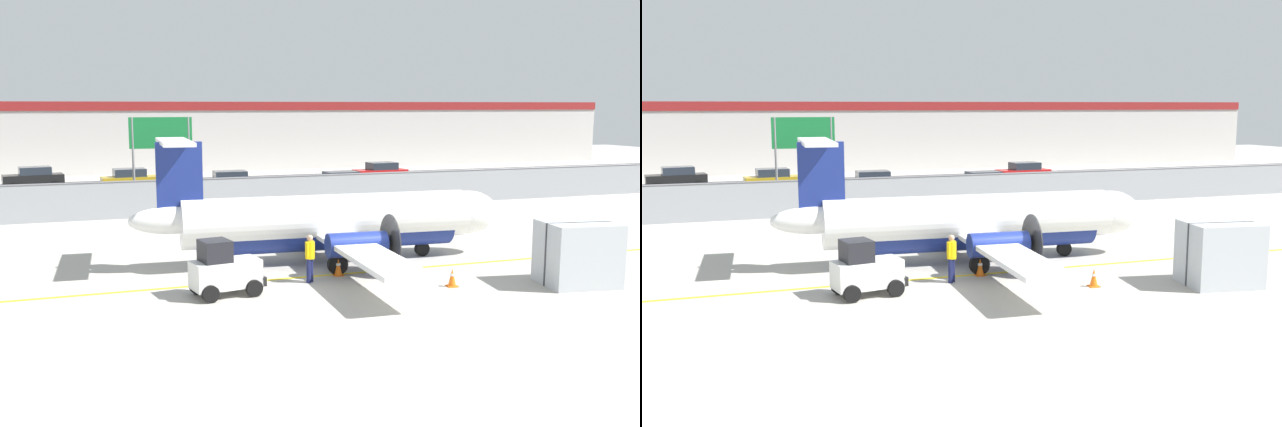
% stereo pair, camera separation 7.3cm
% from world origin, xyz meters
% --- Properties ---
extents(ground_plane, '(140.00, 140.00, 0.01)m').
position_xyz_m(ground_plane, '(0.00, 2.00, 0.00)').
color(ground_plane, '#ADA89E').
extents(perimeter_fence, '(98.00, 0.10, 2.10)m').
position_xyz_m(perimeter_fence, '(0.00, 18.00, 1.12)').
color(perimeter_fence, gray).
rests_on(perimeter_fence, ground).
extents(parking_lot_strip, '(98.00, 17.00, 0.12)m').
position_xyz_m(parking_lot_strip, '(0.00, 29.50, 0.06)').
color(parking_lot_strip, '#38383A').
rests_on(parking_lot_strip, ground).
extents(background_building, '(91.00, 8.10, 6.50)m').
position_xyz_m(background_building, '(0.00, 47.99, 3.26)').
color(background_building, '#BCB7B2').
rests_on(background_building, ground).
extents(commuter_airplane, '(15.10, 16.06, 4.92)m').
position_xyz_m(commuter_airplane, '(-0.22, 4.14, 1.60)').
color(commuter_airplane, white).
rests_on(commuter_airplane, ground).
extents(baggage_tug, '(2.48, 1.71, 1.88)m').
position_xyz_m(baggage_tug, '(-5.44, 0.44, 0.86)').
color(baggage_tug, silver).
rests_on(baggage_tug, ground).
extents(ground_crew_worker, '(0.48, 0.48, 1.70)m').
position_xyz_m(ground_crew_worker, '(-2.24, 1.22, 0.95)').
color(ground_crew_worker, '#191E4C').
rests_on(ground_crew_worker, ground).
extents(cargo_container, '(2.68, 2.35, 2.20)m').
position_xyz_m(cargo_container, '(6.42, -2.13, 1.10)').
color(cargo_container, '#B7BCC1').
rests_on(cargo_container, ground).
extents(traffic_cone_near_left, '(0.36, 0.36, 0.64)m').
position_xyz_m(traffic_cone_near_left, '(2.19, -0.97, 0.31)').
color(traffic_cone_near_left, orange).
rests_on(traffic_cone_near_left, ground).
extents(traffic_cone_near_right, '(0.36, 0.36, 0.64)m').
position_xyz_m(traffic_cone_near_right, '(-0.93, 1.84, 0.31)').
color(traffic_cone_near_right, orange).
rests_on(traffic_cone_near_right, ground).
extents(traffic_cone_far_left, '(0.36, 0.36, 0.64)m').
position_xyz_m(traffic_cone_far_left, '(1.14, 3.95, 0.31)').
color(traffic_cone_far_left, orange).
rests_on(traffic_cone_far_left, ground).
extents(parked_car_0, '(4.39, 2.45, 1.58)m').
position_xyz_m(parked_car_0, '(-12.76, 34.19, 0.89)').
color(parked_car_0, black).
rests_on(parked_car_0, parking_lot_strip).
extents(parked_car_1, '(4.31, 2.24, 1.58)m').
position_xyz_m(parked_car_1, '(-6.06, 30.36, 0.89)').
color(parked_car_1, '#B28C19').
rests_on(parked_car_1, parking_lot_strip).
extents(parked_car_2, '(4.23, 2.06, 1.58)m').
position_xyz_m(parked_car_2, '(0.12, 26.22, 0.89)').
color(parked_car_2, silver).
rests_on(parked_car_2, parking_lot_strip).
extents(parked_car_3, '(4.22, 2.04, 1.58)m').
position_xyz_m(parked_car_3, '(7.19, 23.34, 0.89)').
color(parked_car_3, navy).
rests_on(parked_car_3, parking_lot_strip).
extents(parked_car_4, '(4.27, 2.14, 1.58)m').
position_xyz_m(parked_car_4, '(13.09, 29.68, 0.89)').
color(parked_car_4, red).
rests_on(parked_car_4, parking_lot_strip).
extents(highway_sign, '(3.60, 0.14, 5.50)m').
position_xyz_m(highway_sign, '(-5.07, 20.11, 4.14)').
color(highway_sign, slate).
rests_on(highway_sign, ground).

